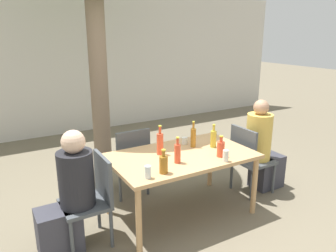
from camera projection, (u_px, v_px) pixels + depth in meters
name	position (u px, v px, depth m)	size (l,w,h in m)	color
ground_plane	(181.00, 213.00, 3.82)	(30.00, 30.00, 0.00)	#706651
cafe_building_wall	(81.00, 64.00, 6.61)	(10.00, 0.08, 2.80)	beige
dining_table_front	(182.00, 160.00, 3.64)	(1.57, 0.95, 0.73)	tan
patio_chair_0	(93.00, 195.00, 3.19)	(0.44, 0.44, 0.89)	#474C51
patio_chair_1	(249.00, 156.00, 4.17)	(0.44, 0.44, 0.89)	#474C51
patio_chair_2	(130.00, 158.00, 4.12)	(0.44, 0.44, 0.89)	#474C51
person_seated_0	(69.00, 198.00, 3.07)	(0.57, 0.33, 1.19)	#383842
person_seated_1	(262.00, 150.00, 4.27)	(0.56, 0.32, 1.22)	#383842
oil_cruet_0	(213.00, 138.00, 3.81)	(0.07, 0.07, 0.28)	gold
soda_bottle_1	(160.00, 143.00, 3.58)	(0.07, 0.07, 0.33)	#DB4C2D
amber_bottle_2	(193.00, 137.00, 3.81)	(0.06, 0.06, 0.31)	#9E661E
soda_bottle_3	(221.00, 149.00, 3.53)	(0.08, 0.08, 0.24)	#DB4C2D
soda_bottle_4	(178.00, 153.00, 3.36)	(0.07, 0.07, 0.28)	#DB4C2D
amber_bottle_5	(164.00, 164.00, 3.12)	(0.08, 0.08, 0.24)	#9E661E
drinking_glass_0	(226.00, 156.00, 3.41)	(0.06, 0.06, 0.12)	silver
drinking_glass_1	(148.00, 172.00, 3.02)	(0.06, 0.06, 0.12)	silver
drinking_glass_2	(185.00, 141.00, 3.93)	(0.07, 0.07, 0.08)	silver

